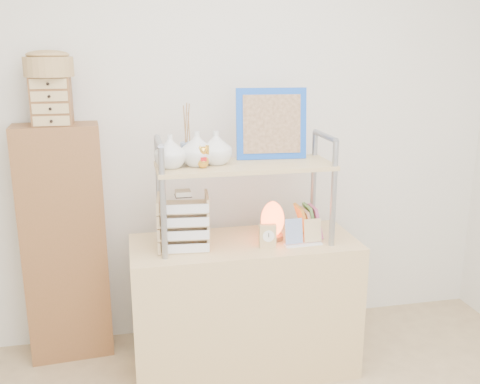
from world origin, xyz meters
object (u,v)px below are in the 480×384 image
object	(u,v)px
letter_tray	(184,225)
desk	(244,306)
cabinet	(65,244)
salt_lamp	(272,220)

from	to	relation	value
letter_tray	desk	bearing A→B (deg)	2.60
cabinet	salt_lamp	bearing A→B (deg)	-22.36
cabinet	salt_lamp	xyz separation A→B (m)	(1.11, -0.37, 0.18)
desk	letter_tray	bearing A→B (deg)	-177.40
letter_tray	salt_lamp	world-z (taller)	letter_tray
salt_lamp	desk	bearing A→B (deg)	-178.49
cabinet	letter_tray	size ratio (longest dim) A/B	4.46
cabinet	salt_lamp	size ratio (longest dim) A/B	6.44
cabinet	salt_lamp	distance (m)	1.18
desk	salt_lamp	size ratio (longest dim) A/B	5.72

